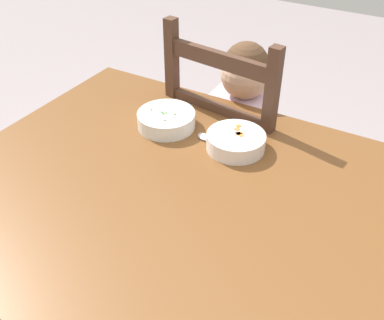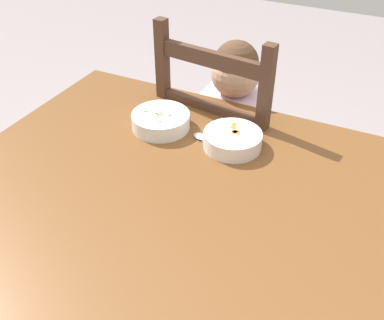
% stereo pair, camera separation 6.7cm
% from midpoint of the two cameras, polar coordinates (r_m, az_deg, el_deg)
% --- Properties ---
extents(dining_table, '(1.39, 0.99, 0.76)m').
position_cam_midpoint_polar(dining_table, '(1.21, -0.05, -8.42)').
color(dining_table, brown).
rests_on(dining_table, ground).
extents(dining_chair, '(0.47, 0.47, 1.03)m').
position_cam_midpoint_polar(dining_chair, '(1.76, 3.25, -0.01)').
color(dining_chair, '#4B3023').
rests_on(dining_chair, ground).
extents(child_figure, '(0.32, 0.31, 0.95)m').
position_cam_midpoint_polar(child_figure, '(1.67, 3.64, 4.11)').
color(child_figure, silver).
rests_on(child_figure, ground).
extents(bowl_of_peas, '(0.18, 0.18, 0.05)m').
position_cam_midpoint_polar(bowl_of_peas, '(1.41, -5.34, 5.01)').
color(bowl_of_peas, white).
rests_on(bowl_of_peas, dining_table).
extents(bowl_of_carrots, '(0.17, 0.17, 0.05)m').
position_cam_midpoint_polar(bowl_of_carrots, '(1.31, 3.72, 2.60)').
color(bowl_of_carrots, white).
rests_on(bowl_of_carrots, dining_table).
extents(spoon, '(0.13, 0.08, 0.01)m').
position_cam_midpoint_polar(spoon, '(1.35, 0.05, 2.58)').
color(spoon, silver).
rests_on(spoon, dining_table).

